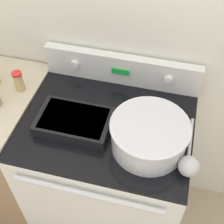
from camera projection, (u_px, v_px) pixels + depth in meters
name	position (u px, v px, depth m)	size (l,w,h in m)	color
kitchen_wall	(126.00, 26.00, 1.48)	(8.00, 0.05, 2.50)	silver
stove_range	(108.00, 175.00, 1.82)	(0.81, 0.67, 0.95)	silver
control_panel	(122.00, 69.00, 1.60)	(0.81, 0.07, 0.17)	silver
side_counter	(5.00, 151.00, 1.92)	(0.50, 0.64, 0.96)	#896B4C
mixing_bowl	(149.00, 134.00, 1.31)	(0.34, 0.34, 0.14)	silver
casserole_dish	(74.00, 121.00, 1.43)	(0.34, 0.22, 0.06)	black
ladle	(189.00, 164.00, 1.26)	(0.09, 0.34, 0.09)	#B7B7B7
spice_jar_red_cap	(19.00, 81.00, 1.56)	(0.05, 0.05, 0.11)	tan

